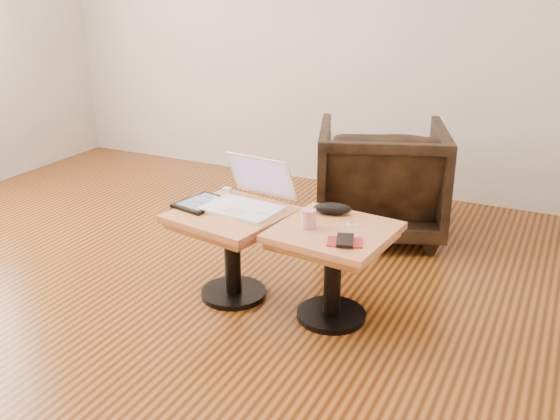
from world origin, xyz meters
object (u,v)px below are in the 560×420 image
at_px(laptop, 248,198).
at_px(armchair, 380,179).
at_px(side_table_left, 232,233).
at_px(side_table_right, 333,252).
at_px(striped_cup, 309,219).

height_order(laptop, armchair, same).
bearing_deg(side_table_left, laptop, 70.01).
height_order(side_table_right, striped_cup, striped_cup).
bearing_deg(armchair, laptop, 51.11).
relative_size(side_table_left, side_table_right, 1.05).
bearing_deg(side_table_left, armchair, 80.08).
bearing_deg(side_table_right, laptop, 178.09).
height_order(side_table_left, striped_cup, striped_cup).
xyz_separation_m(side_table_right, laptop, (-0.46, 0.06, 0.16)).
relative_size(striped_cup, armchair, 0.11).
height_order(side_table_right, laptop, laptop).
distance_m(side_table_right, armchair, 1.06).
xyz_separation_m(side_table_left, striped_cup, (0.40, -0.02, 0.15)).
bearing_deg(striped_cup, laptop, 164.26).
relative_size(side_table_right, striped_cup, 6.51).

